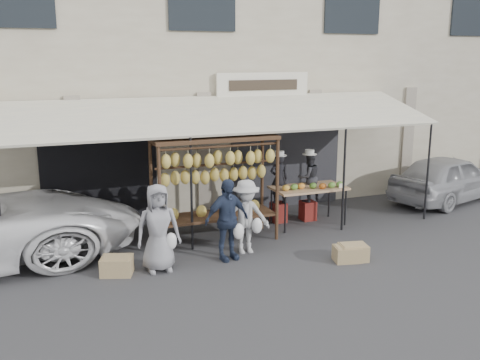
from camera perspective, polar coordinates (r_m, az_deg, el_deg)
The scene contains 16 objects.
ground_plane at distance 10.30m, azimuth 2.14°, elevation -8.77°, with size 90.00×90.00×0.00m, color #2D2D30.
shophouse at distance 15.75m, azimuth -7.29°, elevation 12.27°, with size 24.00×6.15×7.30m.
awning at distance 11.76m, azimuth -2.11°, elevation 6.91°, with size 10.00×2.35×2.92m.
banana_rack at distance 11.01m, azimuth -2.64°, elevation 1.19°, with size 2.60×0.90×2.24m.
produce_table at distance 12.36m, azimuth 7.44°, elevation -0.90°, with size 1.70×0.90×1.04m.
vendor_left at distance 12.49m, azimuth 4.19°, elevation 0.14°, with size 0.42×0.28×1.17m, color black.
vendor_right at distance 12.71m, azimuth 7.34°, elevation 0.29°, with size 0.57×0.44×1.17m, color #303137.
customer_left at distance 9.78m, azimuth -8.73°, elevation -5.08°, with size 0.79×0.52×1.62m, color gray.
customer_mid at distance 10.20m, azimuth -1.42°, elevation -4.26°, with size 0.93×0.39×1.59m, color #27334D.
customer_right at distance 10.55m, azimuth 0.63°, elevation -3.94°, with size 0.96×0.55×1.49m, color #A6A6A7.
stool_left at distance 12.69m, azimuth 4.13°, elevation -3.45°, with size 0.33×0.33×0.47m, color maroon.
stool_right at distance 12.91m, azimuth 7.24°, elevation -3.24°, with size 0.33×0.33×0.46m, color maroon.
crate_near_a at distance 10.51m, azimuth 11.34°, elevation -7.72°, with size 0.49×0.37×0.29m, color tan.
crate_near_b at distance 10.58m, azimuth 11.98°, elevation -7.57°, with size 0.52×0.40×0.31m, color tan.
crate_far at distance 9.95m, azimuth -13.00°, elevation -8.90°, with size 0.55×0.42×0.33m, color tan.
sedan at distance 15.44m, azimuth 21.36°, elevation 0.21°, with size 1.51×3.76×1.28m, color #A1A2A6.
Camera 1 is at (-3.79, -8.79, 3.82)m, focal length 40.00 mm.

